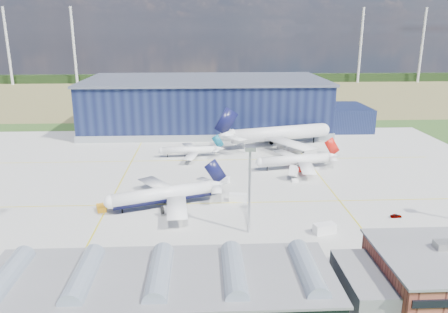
% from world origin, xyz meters
% --- Properties ---
extents(ground, '(600.00, 600.00, 0.00)m').
position_xyz_m(ground, '(0.00, 0.00, 0.00)').
color(ground, '#2D491B').
rests_on(ground, ground).
extents(apron, '(220.00, 160.00, 0.08)m').
position_xyz_m(apron, '(0.00, 10.00, 0.03)').
color(apron, '#B0B0AA').
rests_on(apron, ground).
extents(farmland, '(600.00, 220.00, 0.01)m').
position_xyz_m(farmland, '(0.00, 220.00, 0.00)').
color(farmland, olive).
rests_on(farmland, ground).
extents(treeline, '(600.00, 8.00, 8.00)m').
position_xyz_m(treeline, '(0.00, 300.00, 4.00)').
color(treeline, black).
rests_on(treeline, ground).
extents(hangar, '(145.00, 62.00, 26.10)m').
position_xyz_m(hangar, '(2.81, 94.80, 11.62)').
color(hangar, '#101737').
rests_on(hangar, ground).
extents(glass_concourse, '(78.00, 23.00, 8.60)m').
position_xyz_m(glass_concourse, '(-6.45, -60.00, 3.69)').
color(glass_concourse, black).
rests_on(glass_concourse, ground).
extents(light_mast_center, '(2.60, 2.60, 23.00)m').
position_xyz_m(light_mast_center, '(10.00, -30.00, 15.43)').
color(light_mast_center, '#B9BAC0').
rests_on(light_mast_center, ground).
extents(airliner_navy, '(48.84, 48.34, 12.47)m').
position_xyz_m(airliner_navy, '(-13.59, -12.00, 6.24)').
color(airliner_navy, white).
rests_on(airliner_navy, ground).
extents(airliner_red, '(39.56, 38.97, 11.10)m').
position_xyz_m(airliner_red, '(32.54, 22.00, 5.55)').
color(airliner_red, white).
rests_on(airliner_red, ground).
extents(airliner_widebody, '(69.41, 68.56, 18.44)m').
position_xyz_m(airliner_widebody, '(32.25, 55.00, 9.22)').
color(airliner_widebody, white).
rests_on(airliner_widebody, ground).
extents(airliner_regional, '(28.80, 28.24, 8.97)m').
position_xyz_m(airliner_regional, '(-7.52, 40.00, 4.48)').
color(airliner_regional, white).
rests_on(airliner_regional, ground).
extents(gse_tug_a, '(3.59, 4.55, 1.66)m').
position_xyz_m(gse_tug_a, '(-31.19, -14.01, 0.83)').
color(gse_tug_a, orange).
rests_on(gse_tug_a, ground).
extents(gse_van_a, '(5.82, 3.14, 2.42)m').
position_xyz_m(gse_van_a, '(8.97, -8.77, 1.21)').
color(gse_van_a, white).
rests_on(gse_van_a, ground).
extents(gse_cart_a, '(2.07, 2.95, 1.23)m').
position_xyz_m(gse_cart_a, '(-7.87, 41.33, 0.61)').
color(gse_cart_a, white).
rests_on(gse_cart_a, ground).
extents(gse_van_b, '(5.34, 4.13, 2.23)m').
position_xyz_m(gse_van_b, '(4.89, 8.55, 1.11)').
color(gse_van_b, white).
rests_on(gse_van_b, ground).
extents(gse_tug_c, '(2.09, 3.01, 1.23)m').
position_xyz_m(gse_tug_c, '(-14.76, 46.41, 0.62)').
color(gse_tug_c, orange).
rests_on(gse_tug_c, ground).
extents(gse_cart_b, '(3.88, 3.75, 1.41)m').
position_xyz_m(gse_cart_b, '(15.46, 54.59, 0.70)').
color(gse_cart_b, white).
rests_on(gse_cart_b, ground).
extents(gse_van_c, '(6.06, 4.00, 2.67)m').
position_xyz_m(gse_van_c, '(29.38, -31.52, 1.34)').
color(gse_van_c, white).
rests_on(gse_van_c, ground).
extents(airstair, '(4.28, 6.04, 3.59)m').
position_xyz_m(airstair, '(29.85, 10.33, 1.79)').
color(airstair, white).
rests_on(airstair, ground).
extents(car_a, '(3.21, 1.44, 1.07)m').
position_xyz_m(car_a, '(52.00, -22.89, 0.54)').
color(car_a, '#99999E').
rests_on(car_a, ground).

